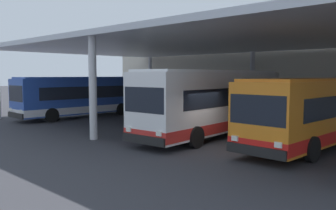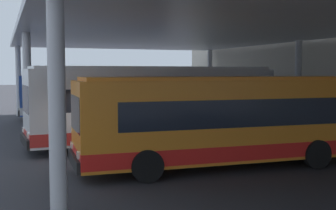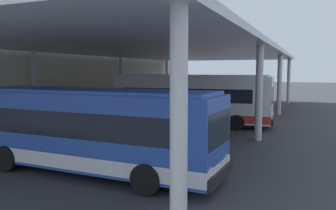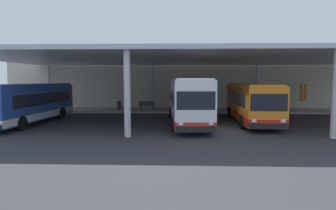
{
  "view_description": "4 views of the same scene",
  "coord_description": "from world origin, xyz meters",
  "px_view_note": "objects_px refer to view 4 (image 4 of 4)",
  "views": [
    {
      "loc": [
        8.97,
        -13.02,
        3.32
      ],
      "look_at": [
        -6.46,
        3.45,
        1.39
      ],
      "focal_mm": 37.69,
      "sensor_mm": 36.0,
      "label": 1
    },
    {
      "loc": [
        16.3,
        -3.65,
        3.35
      ],
      "look_at": [
        -4.44,
        4.22,
        1.64
      ],
      "focal_mm": 46.75,
      "sensor_mm": 36.0,
      "label": 2
    },
    {
      "loc": [
        -25.57,
        -5.21,
        3.84
      ],
      "look_at": [
        -2.05,
        4.68,
        1.32
      ],
      "focal_mm": 36.87,
      "sensor_mm": 36.0,
      "label": 3
    },
    {
      "loc": [
        -3.12,
        -19.05,
        3.43
      ],
      "look_at": [
        -3.93,
        4.19,
        1.37
      ],
      "focal_mm": 29.52,
      "sensor_mm": 36.0,
      "label": 4
    }
  ],
  "objects_px": {
    "bus_second_bay": "(188,101)",
    "banner_sign": "(303,94)",
    "bus_nearest_bay": "(30,103)",
    "trash_bin": "(119,105)",
    "bench_waiting": "(147,105)",
    "bus_middle_bay": "(251,102)"
  },
  "relations": [
    {
      "from": "trash_bin",
      "to": "banner_sign",
      "type": "relative_size",
      "value": 0.31
    },
    {
      "from": "bus_second_bay",
      "to": "bench_waiting",
      "type": "distance_m",
      "value": 10.04
    },
    {
      "from": "trash_bin",
      "to": "banner_sign",
      "type": "xyz_separation_m",
      "value": [
        19.93,
        -0.52,
        1.3
      ]
    },
    {
      "from": "bus_second_bay",
      "to": "banner_sign",
      "type": "xyz_separation_m",
      "value": [
        12.61,
        8.15,
        0.14
      ]
    },
    {
      "from": "bench_waiting",
      "to": "banner_sign",
      "type": "bearing_deg",
      "value": -2.98
    },
    {
      "from": "bus_nearest_bay",
      "to": "bench_waiting",
      "type": "distance_m",
      "value": 12.48
    },
    {
      "from": "bus_nearest_bay",
      "to": "trash_bin",
      "type": "bearing_deg",
      "value": 59.12
    },
    {
      "from": "trash_bin",
      "to": "bench_waiting",
      "type": "bearing_deg",
      "value": 6.66
    },
    {
      "from": "bus_middle_bay",
      "to": "bench_waiting",
      "type": "distance_m",
      "value": 12.51
    },
    {
      "from": "bench_waiting",
      "to": "bus_nearest_bay",
      "type": "bearing_deg",
      "value": -132.3
    },
    {
      "from": "bus_second_bay",
      "to": "banner_sign",
      "type": "height_order",
      "value": "bus_second_bay"
    },
    {
      "from": "bench_waiting",
      "to": "trash_bin",
      "type": "height_order",
      "value": "trash_bin"
    },
    {
      "from": "bus_middle_bay",
      "to": "trash_bin",
      "type": "distance_m",
      "value": 14.78
    },
    {
      "from": "bench_waiting",
      "to": "trash_bin",
      "type": "bearing_deg",
      "value": -173.34
    },
    {
      "from": "bus_second_bay",
      "to": "banner_sign",
      "type": "relative_size",
      "value": 3.58
    },
    {
      "from": "bus_nearest_bay",
      "to": "bus_second_bay",
      "type": "relative_size",
      "value": 0.93
    },
    {
      "from": "bus_nearest_bay",
      "to": "bus_middle_bay",
      "type": "height_order",
      "value": "same"
    },
    {
      "from": "banner_sign",
      "to": "bus_nearest_bay",
      "type": "bearing_deg",
      "value": -161.73
    },
    {
      "from": "bus_second_bay",
      "to": "banner_sign",
      "type": "distance_m",
      "value": 15.02
    },
    {
      "from": "bench_waiting",
      "to": "trash_bin",
      "type": "relative_size",
      "value": 1.84
    },
    {
      "from": "bus_nearest_bay",
      "to": "bench_waiting",
      "type": "xyz_separation_m",
      "value": [
        8.37,
        9.2,
        -0.99
      ]
    },
    {
      "from": "bus_middle_bay",
      "to": "trash_bin",
      "type": "height_order",
      "value": "bus_middle_bay"
    }
  ]
}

